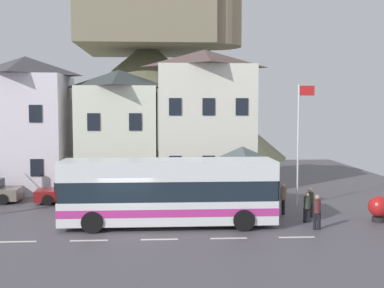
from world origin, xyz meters
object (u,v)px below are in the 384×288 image
object	(u,v)px
parked_car_01	(237,189)
pedestrian_00	(307,207)
parked_car_00	(76,191)
pedestrian_02	(317,211)
townhouse_00	(26,124)
townhouse_01	(120,129)
transit_bus	(169,193)
flagpole	(300,136)
bus_shelter	(242,157)
pedestrian_03	(310,201)
harbour_buoy	(379,208)
townhouse_02	(204,119)
public_bench	(263,193)
hilltop_castle	(149,90)
pedestrian_01	(283,196)

from	to	relation	value
parked_car_01	pedestrian_00	xyz separation A→B (m)	(2.53, -6.07, 0.13)
parked_car_00	pedestrian_02	xyz separation A→B (m)	(12.36, -7.28, 0.25)
townhouse_00	townhouse_01	bearing A→B (deg)	4.73
transit_bus	parked_car_01	bearing A→B (deg)	56.03
pedestrian_02	flagpole	bearing A→B (deg)	83.02
flagpole	parked_car_01	bearing A→B (deg)	146.67
bus_shelter	parked_car_00	xyz separation A→B (m)	(-9.66, 2.32, -2.29)
townhouse_00	pedestrian_03	size ratio (longest dim) A/B	6.05
bus_shelter	flagpole	xyz separation A→B (m)	(3.36, 0.37, 1.12)
pedestrian_00	flagpole	bearing A→B (deg)	79.83
bus_shelter	harbour_buoy	distance (m)	7.56
flagpole	townhouse_02	bearing A→B (deg)	125.05
townhouse_01	public_bench	size ratio (longest dim) A/B	5.58
townhouse_00	pedestrian_03	distance (m)	19.81
bus_shelter	townhouse_00	bearing A→B (deg)	153.11
hilltop_castle	bus_shelter	xyz separation A→B (m)	(6.17, -30.63, -4.86)
transit_bus	pedestrian_01	bearing A→B (deg)	18.91
parked_car_01	hilltop_castle	bearing A→B (deg)	98.28
flagpole	hilltop_castle	bearing A→B (deg)	107.47
transit_bus	parked_car_00	bearing A→B (deg)	132.08
townhouse_01	transit_bus	distance (m)	12.11
pedestrian_00	pedestrian_02	xyz separation A→B (m)	(0.05, -1.40, 0.10)
townhouse_01	hilltop_castle	bearing A→B (deg)	86.65
townhouse_00	pedestrian_01	size ratio (longest dim) A/B	5.55
pedestrian_01	bus_shelter	bearing A→B (deg)	137.84
pedestrian_00	harbour_buoy	distance (m)	3.60
townhouse_01	bus_shelter	xyz separation A→B (m)	(7.52, -7.54, -1.24)
parked_car_01	pedestrian_02	world-z (taller)	pedestrian_02
townhouse_01	flagpole	size ratio (longest dim) A/B	1.19
townhouse_01	pedestrian_02	world-z (taller)	townhouse_01
parked_car_01	harbour_buoy	bearing A→B (deg)	-49.36
bus_shelter	public_bench	bearing A→B (deg)	53.77
bus_shelter	flagpole	bearing A→B (deg)	6.28
pedestrian_01	pedestrian_00	bearing A→B (deg)	-68.35
transit_bus	hilltop_castle	bearing A→B (deg)	93.55
parked_car_00	public_bench	bearing A→B (deg)	174.65
hilltop_castle	pedestrian_01	size ratio (longest dim) A/B	19.67
pedestrian_00	pedestrian_01	xyz separation A→B (m)	(-0.72, 1.83, 0.19)
townhouse_02	public_bench	xyz separation A→B (m)	(3.16, -5.06, -4.41)
parked_car_00	pedestrian_00	xyz separation A→B (m)	(12.31, -5.89, 0.15)
bus_shelter	parked_car_01	xyz separation A→B (m)	(0.11, 2.50, -2.27)
flagpole	harbour_buoy	distance (m)	5.97
townhouse_02	pedestrian_03	world-z (taller)	townhouse_02
pedestrian_01	flagpole	distance (m)	3.99
townhouse_00	townhouse_02	bearing A→B (deg)	1.36
transit_bus	pedestrian_03	xyz separation A→B (m)	(7.33, 1.38, -0.76)
townhouse_01	parked_car_01	world-z (taller)	townhouse_01
townhouse_00	bus_shelter	distance (m)	15.61
townhouse_01	parked_car_00	bearing A→B (deg)	-112.23
transit_bus	pedestrian_01	distance (m)	6.46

